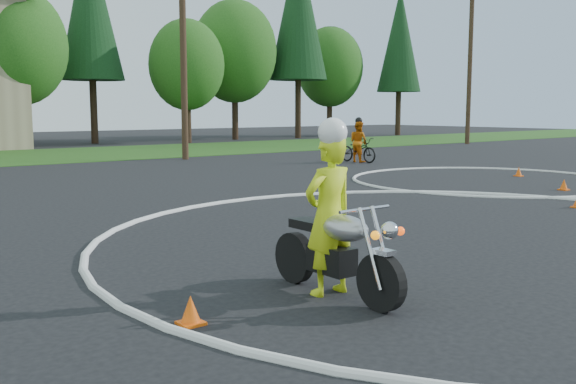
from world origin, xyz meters
TOP-DOWN VIEW (x-y plane):
  - grass_strip at (0.00, 27.00)m, footprint 120.00×10.00m
  - course_markings at (2.17, 4.35)m, footprint 19.05×19.05m
  - primary_motorcycle at (-3.85, 1.89)m, footprint 0.73×2.10m
  - rider_primary_grp at (-3.86, 2.03)m, footprint 0.68×0.45m
  - rider_second_grp at (9.76, 15.26)m, footprint 0.72×1.92m
  - treeline at (14.78, 34.61)m, footprint 38.20×8.10m
  - utility_poles at (5.00, 21.00)m, footprint 41.60×1.12m

SIDE VIEW (x-z plane):
  - course_markings at x=2.17m, z-range -0.05..0.07m
  - grass_strip at x=0.00m, z-range 0.00..0.02m
  - primary_motorcycle at x=-3.85m, z-range -0.02..1.09m
  - rider_second_grp at x=9.76m, z-range -0.27..1.56m
  - rider_primary_grp at x=-3.86m, z-range -0.04..2.01m
  - utility_poles at x=5.00m, z-range 0.20..10.20m
  - treeline at x=14.78m, z-range -0.64..13.88m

